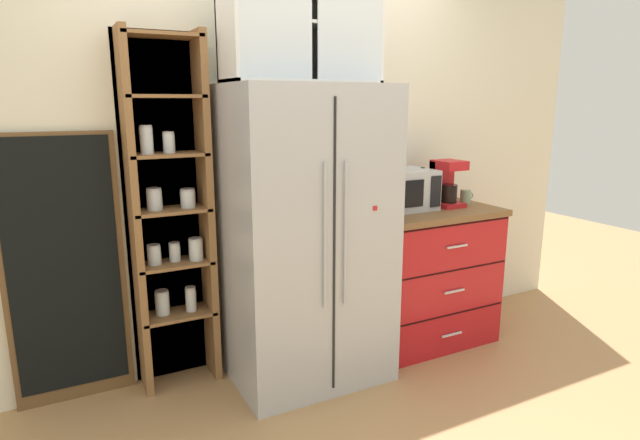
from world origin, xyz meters
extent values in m
plane|color=tan|center=(0.00, 0.00, 0.00)|extent=(10.60, 10.60, 0.00)
cube|color=silver|center=(0.00, 0.40, 1.27)|extent=(4.91, 0.10, 2.55)
cube|color=#B7BABF|center=(0.00, 0.00, 0.85)|extent=(0.89, 0.70, 1.71)
cube|color=black|center=(0.00, -0.35, 0.85)|extent=(0.01, 0.01, 1.57)
cylinder|color=#B7BABF|center=(-0.06, -0.36, 0.94)|extent=(0.02, 0.02, 0.77)
cylinder|color=#B7BABF|center=(0.06, -0.36, 0.94)|extent=(0.02, 0.02, 0.77)
cube|color=red|center=(0.25, -0.35, 1.06)|extent=(0.02, 0.01, 0.02)
cube|color=brown|center=(-0.70, 0.37, 0.99)|extent=(0.47, 0.04, 1.99)
cube|color=olive|center=(-0.90, 0.24, 0.99)|extent=(0.04, 0.21, 1.99)
cube|color=olive|center=(-0.50, 0.24, 0.99)|extent=(0.04, 0.21, 1.99)
cube|color=olive|center=(-0.70, 0.24, 0.42)|extent=(0.41, 0.21, 0.02)
cylinder|color=silver|center=(-0.78, 0.26, 0.49)|extent=(0.08, 0.08, 0.13)
cylinder|color=white|center=(-0.78, 0.26, 0.47)|extent=(0.07, 0.07, 0.09)
cylinder|color=#B2B2B7|center=(-0.78, 0.26, 0.56)|extent=(0.08, 0.08, 0.01)
cylinder|color=silver|center=(-0.62, 0.24, 0.49)|extent=(0.06, 0.06, 0.13)
cylinder|color=white|center=(-0.62, 0.24, 0.47)|extent=(0.05, 0.05, 0.09)
cylinder|color=#B2B2B7|center=(-0.62, 0.24, 0.57)|extent=(0.06, 0.06, 0.01)
cube|color=olive|center=(-0.70, 0.24, 0.72)|extent=(0.41, 0.21, 0.02)
cylinder|color=silver|center=(-0.81, 0.25, 0.78)|extent=(0.07, 0.07, 0.10)
cylinder|color=#CCB78C|center=(-0.81, 0.25, 0.77)|extent=(0.06, 0.06, 0.07)
cylinder|color=#B2B2B7|center=(-0.81, 0.25, 0.84)|extent=(0.07, 0.07, 0.01)
cylinder|color=silver|center=(-0.69, 0.26, 0.78)|extent=(0.06, 0.06, 0.10)
cylinder|color=#2D2D2D|center=(-0.69, 0.26, 0.77)|extent=(0.05, 0.05, 0.07)
cylinder|color=#B2B2B7|center=(-0.69, 0.26, 0.84)|extent=(0.06, 0.06, 0.01)
cylinder|color=silver|center=(-0.58, 0.23, 0.79)|extent=(0.08, 0.08, 0.12)
cylinder|color=brown|center=(-0.58, 0.23, 0.77)|extent=(0.07, 0.07, 0.08)
cylinder|color=#B2B2B7|center=(-0.58, 0.23, 0.86)|extent=(0.08, 0.08, 0.01)
cube|color=olive|center=(-0.70, 0.24, 1.03)|extent=(0.41, 0.21, 0.02)
cylinder|color=silver|center=(-0.78, 0.25, 1.09)|extent=(0.08, 0.08, 0.11)
cylinder|color=#E0C67F|center=(-0.78, 0.25, 1.08)|extent=(0.07, 0.07, 0.07)
cylinder|color=#B2B2B7|center=(-0.78, 0.25, 1.15)|extent=(0.08, 0.08, 0.01)
cylinder|color=silver|center=(-0.61, 0.23, 1.09)|extent=(0.08, 0.08, 0.09)
cylinder|color=#382316|center=(-0.61, 0.23, 1.07)|extent=(0.07, 0.07, 0.06)
cylinder|color=#B2B2B7|center=(-0.61, 0.23, 1.14)|extent=(0.08, 0.08, 0.01)
cube|color=olive|center=(-0.70, 0.24, 1.34)|extent=(0.41, 0.21, 0.02)
cylinder|color=silver|center=(-0.81, 0.23, 1.42)|extent=(0.07, 0.07, 0.14)
cylinder|color=#B77A38|center=(-0.81, 0.23, 1.39)|extent=(0.06, 0.06, 0.09)
cylinder|color=#B2B2B7|center=(-0.81, 0.23, 1.49)|extent=(0.06, 0.06, 0.01)
cylinder|color=silver|center=(-0.69, 0.23, 1.40)|extent=(0.06, 0.06, 0.10)
cylinder|color=beige|center=(-0.69, 0.23, 1.38)|extent=(0.05, 0.05, 0.07)
cylinder|color=#B2B2B7|center=(-0.69, 0.23, 1.46)|extent=(0.06, 0.06, 0.01)
cube|color=olive|center=(-0.70, 0.24, 1.64)|extent=(0.41, 0.21, 0.02)
cube|color=olive|center=(-0.70, 0.24, 1.95)|extent=(0.41, 0.21, 0.02)
cube|color=red|center=(0.92, 0.05, 0.44)|extent=(0.88, 0.60, 0.89)
cube|color=brown|center=(0.92, 0.05, 0.91)|extent=(0.91, 0.63, 0.04)
cube|color=black|center=(0.92, -0.25, 0.28)|extent=(0.86, 0.00, 0.01)
cube|color=silver|center=(0.92, -0.26, 0.15)|extent=(0.16, 0.01, 0.01)
cube|color=black|center=(0.92, -0.25, 0.58)|extent=(0.86, 0.00, 0.01)
cube|color=silver|center=(0.92, -0.26, 0.44)|extent=(0.16, 0.01, 0.01)
cube|color=black|center=(0.92, -0.25, 0.87)|extent=(0.86, 0.00, 0.01)
cube|color=silver|center=(0.92, -0.26, 0.74)|extent=(0.16, 0.01, 0.01)
cube|color=#B7BABF|center=(0.73, 0.10, 1.06)|extent=(0.44, 0.32, 0.26)
cube|color=black|center=(0.67, -0.06, 1.06)|extent=(0.26, 0.01, 0.17)
cube|color=black|center=(0.90, -0.06, 1.06)|extent=(0.08, 0.01, 0.20)
cube|color=red|center=(1.08, 0.03, 0.94)|extent=(0.17, 0.20, 0.03)
cube|color=red|center=(1.08, 0.10, 1.08)|extent=(0.17, 0.06, 0.30)
cube|color=red|center=(1.08, 0.03, 1.21)|extent=(0.17, 0.20, 0.06)
cylinder|color=black|center=(1.08, 0.02, 1.02)|extent=(0.11, 0.11, 0.12)
cylinder|color=#8CA37F|center=(1.26, 0.05, 0.97)|extent=(0.07, 0.07, 0.10)
torus|color=#8CA37F|center=(1.30, 0.05, 0.98)|extent=(0.05, 0.01, 0.05)
cylinder|color=silver|center=(0.92, 0.11, 1.02)|extent=(0.07, 0.07, 0.18)
cone|color=silver|center=(0.92, 0.11, 1.11)|extent=(0.07, 0.07, 0.04)
cylinder|color=silver|center=(0.92, 0.11, 1.14)|extent=(0.03, 0.03, 0.07)
cylinder|color=black|center=(0.92, 0.11, 1.18)|extent=(0.03, 0.03, 0.01)
cube|color=silver|center=(0.00, 0.17, 2.02)|extent=(0.85, 0.02, 0.61)
cube|color=silver|center=(0.00, 0.02, 1.72)|extent=(0.85, 0.32, 0.02)
cube|color=silver|center=(-0.42, 0.02, 2.02)|extent=(0.02, 0.32, 0.61)
cube|color=silver|center=(0.42, 0.02, 2.02)|extent=(0.02, 0.32, 0.61)
cube|color=silver|center=(0.00, 0.02, 2.02)|extent=(0.82, 0.30, 0.02)
cube|color=silver|center=(-0.21, -0.13, 2.02)|extent=(0.39, 0.01, 0.57)
cube|color=silver|center=(0.21, -0.13, 2.02)|extent=(0.39, 0.01, 0.57)
cylinder|color=silver|center=(-0.30, 0.02, 1.73)|extent=(0.05, 0.05, 0.00)
cylinder|color=silver|center=(-0.30, 0.02, 1.76)|extent=(0.01, 0.01, 0.07)
cone|color=silver|center=(-0.30, 0.02, 1.82)|extent=(0.06, 0.06, 0.05)
cylinder|color=silver|center=(0.30, 0.02, 1.73)|extent=(0.05, 0.05, 0.00)
cylinder|color=silver|center=(0.30, 0.02, 1.76)|extent=(0.01, 0.01, 0.07)
cone|color=silver|center=(0.30, 0.02, 1.82)|extent=(0.06, 0.06, 0.05)
cylinder|color=white|center=(-0.26, 0.02, 2.06)|extent=(0.06, 0.06, 0.07)
cylinder|color=white|center=(0.00, 0.02, 2.06)|extent=(0.06, 0.06, 0.07)
cylinder|color=white|center=(0.26, 0.02, 2.06)|extent=(0.06, 0.06, 0.07)
cube|color=brown|center=(-1.26, 0.33, 0.73)|extent=(0.60, 0.04, 1.47)
cube|color=black|center=(-1.26, 0.31, 0.76)|extent=(0.54, 0.01, 1.37)
camera|label=1|loc=(-1.27, -2.64, 1.62)|focal=29.37mm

